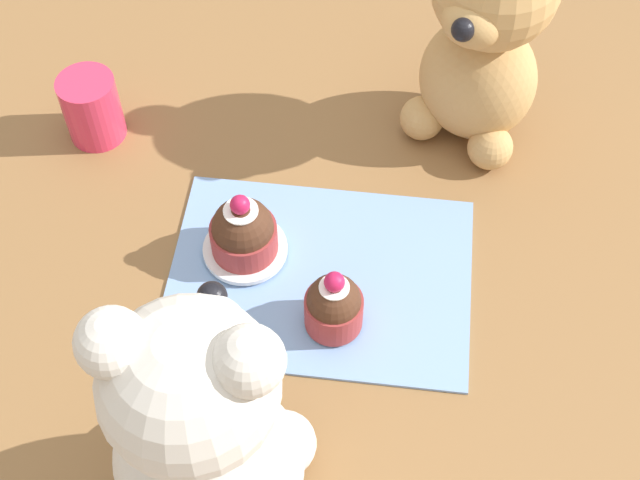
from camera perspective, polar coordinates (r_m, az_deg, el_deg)
name	(u,v)px	position (r m, az deg, el deg)	size (l,w,h in m)	color
ground_plane	(320,278)	(0.77, 0.00, -2.42)	(4.00, 4.00, 0.00)	olive
knitted_placemat	(320,276)	(0.76, 0.00, -2.30)	(0.26, 0.19, 0.01)	#7A9ED1
teddy_bear_cream	(204,433)	(0.58, -7.42, -12.13)	(0.13, 0.13, 0.25)	silver
teddy_bear_tan	(485,37)	(0.80, 10.49, 12.67)	(0.14, 0.14, 0.23)	tan
cupcake_near_cream_bear	(334,305)	(0.71, 0.89, -4.18)	(0.05, 0.05, 0.07)	#993333
saucer_plate	(245,249)	(0.78, -4.80, -0.57)	(0.07, 0.07, 0.01)	silver
cupcake_near_tan_bear	(243,231)	(0.75, -4.94, 0.56)	(0.06, 0.06, 0.07)	#993333
juice_glass	(92,108)	(0.87, -14.40, 8.18)	(0.05, 0.05, 0.07)	#DB3356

